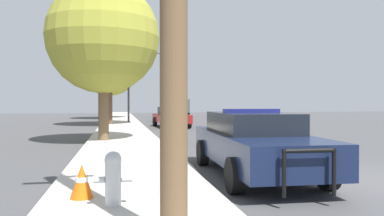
# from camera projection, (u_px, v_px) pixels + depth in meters

# --- Properties ---
(ground_plane) EXTENTS (110.00, 110.00, 0.00)m
(ground_plane) POSITION_uv_depth(u_px,v_px,m) (366.00, 180.00, 8.23)
(ground_plane) COLOR #474749
(sidewalk_left) EXTENTS (3.00, 110.00, 0.13)m
(sidewalk_left) POSITION_uv_depth(u_px,v_px,m) (132.00, 187.00, 7.23)
(sidewalk_left) COLOR #BCB7AD
(sidewalk_left) RESTS_ON ground_plane
(police_car) EXTENTS (2.25, 5.40, 1.55)m
(police_car) POSITION_uv_depth(u_px,v_px,m) (254.00, 142.00, 8.75)
(police_car) COLOR #141E3D
(police_car) RESTS_ON ground_plane
(fire_hydrant) EXTENTS (0.59, 0.26, 0.83)m
(fire_hydrant) POSITION_uv_depth(u_px,v_px,m) (113.00, 177.00, 5.69)
(fire_hydrant) COLOR #B7BCC1
(fire_hydrant) RESTS_ON sidewalk_left
(traffic_light) EXTENTS (3.57, 0.35, 5.73)m
(traffic_light) POSITION_uv_depth(u_px,v_px,m) (145.00, 72.00, 30.15)
(traffic_light) COLOR #424247
(traffic_light) RESTS_ON sidewalk_left
(car_background_midblock) EXTENTS (2.28, 4.77, 1.40)m
(car_background_midblock) POSITION_uv_depth(u_px,v_px,m) (171.00, 117.00, 25.73)
(car_background_midblock) COLOR maroon
(car_background_midblock) RESTS_ON ground_plane
(car_background_distant) EXTENTS (2.14, 4.63, 1.38)m
(car_background_distant) POSITION_uv_depth(u_px,v_px,m) (168.00, 111.00, 44.83)
(car_background_distant) COLOR black
(car_background_distant) RESTS_ON ground_plane
(box_truck) EXTENTS (2.71, 7.96, 3.18)m
(box_truck) POSITION_uv_depth(u_px,v_px,m) (177.00, 102.00, 47.84)
(box_truck) COLOR #474C51
(box_truck) RESTS_ON ground_plane
(tree_sidewalk_far) EXTENTS (5.94, 5.94, 8.20)m
(tree_sidewalk_far) POSITION_uv_depth(u_px,v_px,m) (109.00, 67.00, 38.67)
(tree_sidewalk_far) COLOR #4C3823
(tree_sidewalk_far) RESTS_ON sidewalk_left
(tree_sidewalk_near) EXTENTS (4.69, 4.69, 6.65)m
(tree_sidewalk_near) POSITION_uv_depth(u_px,v_px,m) (103.00, 38.00, 15.62)
(tree_sidewalk_near) COLOR brown
(tree_sidewalk_near) RESTS_ON sidewalk_left
(tree_sidewalk_mid) EXTENTS (6.00, 6.00, 8.59)m
(tree_sidewalk_mid) POSITION_uv_depth(u_px,v_px,m) (110.00, 47.00, 27.21)
(tree_sidewalk_mid) COLOR brown
(tree_sidewalk_mid) RESTS_ON sidewalk_left
(traffic_cone) EXTENTS (0.38, 0.38, 0.56)m
(traffic_cone) POSITION_uv_depth(u_px,v_px,m) (82.00, 181.00, 6.15)
(traffic_cone) COLOR orange
(traffic_cone) RESTS_ON sidewalk_left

